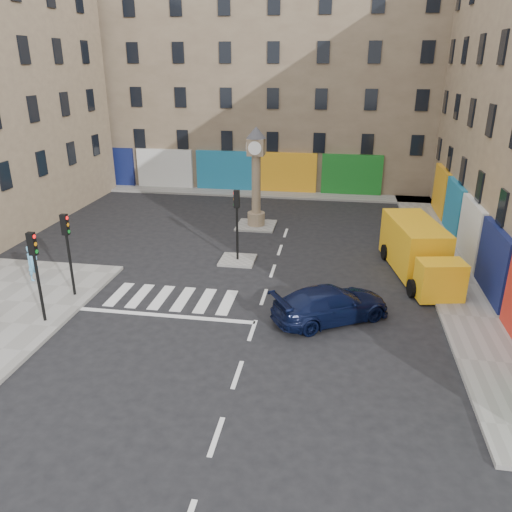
% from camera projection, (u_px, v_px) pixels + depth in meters
% --- Properties ---
extents(ground, '(120.00, 120.00, 0.00)m').
position_uv_depth(ground, '(248.00, 344.00, 18.58)').
color(ground, black).
rests_on(ground, ground).
extents(sidewalk_right, '(2.60, 30.00, 0.15)m').
position_uv_depth(sidewalk_right, '(443.00, 258.00, 26.42)').
color(sidewalk_right, gray).
rests_on(sidewalk_right, ground).
extents(sidewalk_far, '(32.00, 2.40, 0.15)m').
position_uv_depth(sidewalk_far, '(248.00, 193.00, 39.55)').
color(sidewalk_far, gray).
rests_on(sidewalk_far, ground).
extents(island_near, '(1.80, 1.80, 0.12)m').
position_uv_depth(island_near, '(238.00, 260.00, 26.21)').
color(island_near, gray).
rests_on(island_near, ground).
extents(island_far, '(2.40, 2.40, 0.12)m').
position_uv_depth(island_far, '(256.00, 225.00, 31.72)').
color(island_far, gray).
rests_on(island_far, ground).
extents(building_far, '(32.00, 10.00, 17.00)m').
position_uv_depth(building_far, '(260.00, 78.00, 41.80)').
color(building_far, '#806D55').
rests_on(building_far, ground).
extents(traffic_light_left_near, '(0.28, 0.22, 3.70)m').
position_uv_depth(traffic_light_left_near, '(35.00, 263.00, 19.07)').
color(traffic_light_left_near, black).
rests_on(traffic_light_left_near, sidewalk_left).
extents(traffic_light_left_far, '(0.28, 0.22, 3.70)m').
position_uv_depth(traffic_light_left_far, '(67.00, 242.00, 21.27)').
color(traffic_light_left_far, black).
rests_on(traffic_light_left_far, sidewalk_left).
extents(traffic_light_island, '(0.28, 0.22, 3.70)m').
position_uv_depth(traffic_light_island, '(237.00, 214.00, 25.29)').
color(traffic_light_island, black).
rests_on(traffic_light_island, island_near).
extents(clock_pillar, '(1.20, 1.20, 6.10)m').
position_uv_depth(clock_pillar, '(256.00, 171.00, 30.44)').
color(clock_pillar, '#917C5F').
rests_on(clock_pillar, island_far).
extents(navy_sedan, '(5.19, 4.26, 1.42)m').
position_uv_depth(navy_sedan, '(331.00, 304.00, 20.06)').
color(navy_sedan, black).
rests_on(navy_sedan, ground).
extents(yellow_van, '(3.29, 7.01, 2.46)m').
position_uv_depth(yellow_van, '(418.00, 250.00, 24.28)').
color(yellow_van, '#FDB315').
rests_on(yellow_van, ground).
extents(pedestrian_blue, '(0.50, 0.68, 1.69)m').
position_uv_depth(pedestrian_blue, '(33.00, 263.00, 23.38)').
color(pedestrian_blue, '#599FCB').
rests_on(pedestrian_blue, sidewalk_left).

